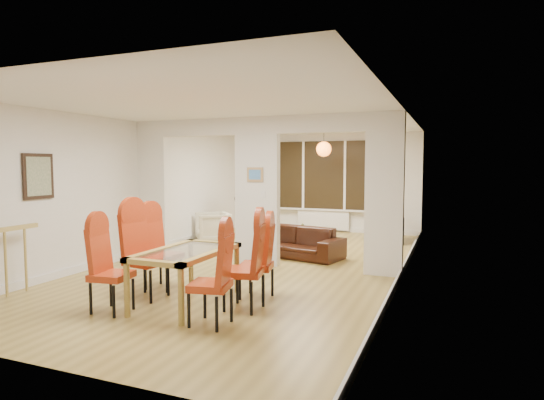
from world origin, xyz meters
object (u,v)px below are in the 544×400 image
Objects in this scene: dining_chair_la at (112,269)px; person at (243,207)px; dining_chair_lc at (163,251)px; armchair at (213,227)px; bowl at (299,233)px; sofa at (293,241)px; dining_chair_ra at (210,278)px; dining_chair_rc at (256,260)px; dining_chair_lb at (147,254)px; television at (396,228)px; coffee_table at (300,239)px; dining_table at (187,277)px; bottle at (303,229)px; dining_chair_rb at (244,265)px.

person reaches higher than dining_chair_la.
dining_chair_lc is at bearing 84.53° from dining_chair_la.
armchair is 2.00m from bowl.
person reaches higher than armchair.
sofa is 1.45m from bowl.
dining_chair_lc is 0.56× the size of sofa.
dining_chair_ra is 1.03× the size of dining_chair_rc.
dining_chair_lb is 1.56× the size of armchair.
bowl is at bearing 108.47° from television.
sofa is at bearing -77.80° from coffee_table.
dining_chair_la is 1.00× the size of television.
sofa is (0.95, 2.88, -0.26)m from dining_chair_lc.
television is (2.53, 5.88, -0.28)m from dining_chair_lb.
bowl is at bearing 121.30° from coffee_table.
dining_chair_rc is 5.06m from person.
armchair is at bearing 171.63° from sofa.
dining_chair_ra is at bearing -40.27° from dining_table.
armchair is at bearing 106.96° from dining_chair_ra.
dining_chair_ra is 6.06m from person.
television reaches higher than bottle.
dining_chair_rb is (1.40, 0.04, -0.03)m from dining_chair_lb.
dining_table is 4.73m from coffee_table.
dining_chair_lc reaches higher than bowl.
person is (-0.98, 5.03, 0.18)m from dining_chair_lb.
dining_chair_la is 1.12m from dining_chair_lc.
dining_chair_rc is 5.48m from television.
dining_chair_lb is 6.41m from television.
dining_chair_ra is 1.41× the size of armchair.
dining_table is at bearing -89.44° from coffee_table.
dining_table is at bearing 34.52° from dining_chair_la.
dining_chair_rc is 1.36× the size of armchair.
dining_chair_rb reaches higher than bottle.
bottle is (2.06, 0.36, 0.00)m from armchair.
dining_table is 6.21m from television.
armchair is at bearing 110.63° from dining_chair_rb.
dining_chair_ra is 5.25m from bottle.
dining_chair_lc is 1.07× the size of dining_chair_rc.
dining_chair_rc is 0.67× the size of person.
dining_chair_la reaches higher than bottle.
coffee_table is (1.56, -0.34, -0.66)m from person.
bottle is at bearing 93.67° from person.
coffee_table is at bearing 85.65° from dining_chair_ra.
television is 2.29m from coffee_table.
dining_chair_rc is at bearing -67.13° from sofa.
dining_chair_rc reaches higher than dining_table.
person is at bearing 100.05° from dining_chair_ra.
armchair is (-2.73, 3.72, -0.17)m from dining_chair_rc.
dining_chair_lc is 1.43m from dining_chair_rc.
dining_chair_la is 4.95× the size of bowl.
dining_chair_rc is at bearing 38.58° from dining_table.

